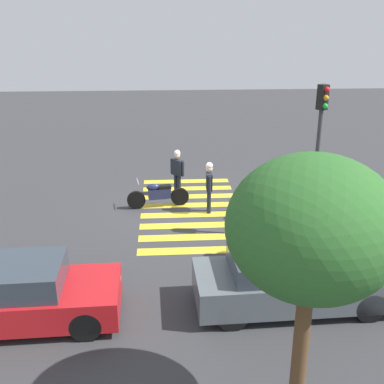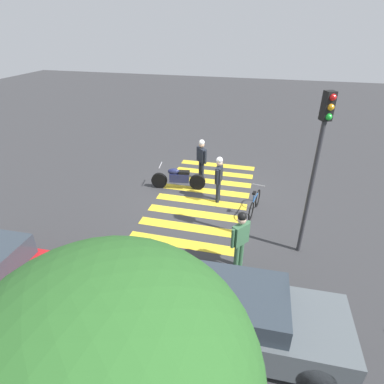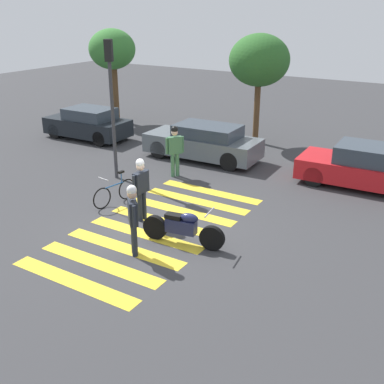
{
  "view_description": "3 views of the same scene",
  "coord_description": "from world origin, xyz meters",
  "px_view_note": "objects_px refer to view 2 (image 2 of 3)",
  "views": [
    {
      "loc": [
        0.93,
        15.5,
        6.45
      ],
      "look_at": [
        0.01,
        0.83,
        0.99
      ],
      "focal_mm": 43.79,
      "sensor_mm": 36.0,
      "label": 1
    },
    {
      "loc": [
        -2.26,
        10.71,
        6.19
      ],
      "look_at": [
        0.06,
        1.64,
        1.04
      ],
      "focal_mm": 29.29,
      "sensor_mm": 36.0,
      "label": 2
    },
    {
      "loc": [
        6.95,
        -9.37,
        5.77
      ],
      "look_at": [
        0.41,
        1.3,
        0.72
      ],
      "focal_mm": 43.56,
      "sensor_mm": 36.0,
      "label": 3
    }
  ],
  "objects_px": {
    "police_motorcycle": "(178,178)",
    "officer_by_motorcycle": "(219,176)",
    "leaning_bicycle": "(255,204)",
    "officer_on_foot": "(202,157)",
    "traffic_light_pole": "(318,155)",
    "pedestrian_bystander": "(240,237)",
    "car_grey_coupe": "(234,316)"
  },
  "relations": [
    {
      "from": "police_motorcycle",
      "to": "traffic_light_pole",
      "type": "bearing_deg",
      "value": 147.74
    },
    {
      "from": "leaning_bicycle",
      "to": "officer_on_foot",
      "type": "height_order",
      "value": "officer_on_foot"
    },
    {
      "from": "police_motorcycle",
      "to": "traffic_light_pole",
      "type": "relative_size",
      "value": 0.47
    },
    {
      "from": "officer_by_motorcycle",
      "to": "car_grey_coupe",
      "type": "height_order",
      "value": "officer_by_motorcycle"
    },
    {
      "from": "police_motorcycle",
      "to": "officer_by_motorcycle",
      "type": "relative_size",
      "value": 1.22
    },
    {
      "from": "leaning_bicycle",
      "to": "officer_on_foot",
      "type": "bearing_deg",
      "value": -41.58
    },
    {
      "from": "leaning_bicycle",
      "to": "traffic_light_pole",
      "type": "height_order",
      "value": "traffic_light_pole"
    },
    {
      "from": "pedestrian_bystander",
      "to": "traffic_light_pole",
      "type": "relative_size",
      "value": 0.39
    },
    {
      "from": "officer_by_motorcycle",
      "to": "leaning_bicycle",
      "type": "bearing_deg",
      "value": 160.75
    },
    {
      "from": "pedestrian_bystander",
      "to": "police_motorcycle",
      "type": "bearing_deg",
      "value": -54.4
    },
    {
      "from": "police_motorcycle",
      "to": "officer_by_motorcycle",
      "type": "distance_m",
      "value": 1.98
    },
    {
      "from": "traffic_light_pole",
      "to": "pedestrian_bystander",
      "type": "bearing_deg",
      "value": 35.36
    },
    {
      "from": "police_motorcycle",
      "to": "leaning_bicycle",
      "type": "distance_m",
      "value": 3.4
    },
    {
      "from": "police_motorcycle",
      "to": "traffic_light_pole",
      "type": "distance_m",
      "value": 6.18
    },
    {
      "from": "police_motorcycle",
      "to": "officer_by_motorcycle",
      "type": "bearing_deg",
      "value": 160.59
    },
    {
      "from": "traffic_light_pole",
      "to": "car_grey_coupe",
      "type": "bearing_deg",
      "value": 65.95
    },
    {
      "from": "officer_on_foot",
      "to": "traffic_light_pole",
      "type": "height_order",
      "value": "traffic_light_pole"
    },
    {
      "from": "police_motorcycle",
      "to": "leaning_bicycle",
      "type": "relative_size",
      "value": 1.35
    },
    {
      "from": "police_motorcycle",
      "to": "pedestrian_bystander",
      "type": "bearing_deg",
      "value": 125.6
    },
    {
      "from": "officer_by_motorcycle",
      "to": "car_grey_coupe",
      "type": "distance_m",
      "value": 6.01
    },
    {
      "from": "leaning_bicycle",
      "to": "officer_by_motorcycle",
      "type": "distance_m",
      "value": 1.66
    },
    {
      "from": "police_motorcycle",
      "to": "leaning_bicycle",
      "type": "bearing_deg",
      "value": 160.66
    },
    {
      "from": "police_motorcycle",
      "to": "car_grey_coupe",
      "type": "xyz_separation_m",
      "value": [
        -3.15,
        6.46,
        0.23
      ]
    },
    {
      "from": "police_motorcycle",
      "to": "officer_on_foot",
      "type": "xyz_separation_m",
      "value": [
        -0.73,
        -1.07,
        0.61
      ]
    },
    {
      "from": "traffic_light_pole",
      "to": "officer_by_motorcycle",
      "type": "bearing_deg",
      "value": -38.69
    },
    {
      "from": "pedestrian_bystander",
      "to": "leaning_bicycle",
      "type": "bearing_deg",
      "value": -93.94
    },
    {
      "from": "police_motorcycle",
      "to": "traffic_light_pole",
      "type": "height_order",
      "value": "traffic_light_pole"
    },
    {
      "from": "leaning_bicycle",
      "to": "car_grey_coupe",
      "type": "relative_size",
      "value": 0.36
    },
    {
      "from": "officer_by_motorcycle",
      "to": "car_grey_coupe",
      "type": "relative_size",
      "value": 0.4
    },
    {
      "from": "police_motorcycle",
      "to": "pedestrian_bystander",
      "type": "height_order",
      "value": "pedestrian_bystander"
    },
    {
      "from": "police_motorcycle",
      "to": "officer_by_motorcycle",
      "type": "height_order",
      "value": "officer_by_motorcycle"
    },
    {
      "from": "leaning_bicycle",
      "to": "traffic_light_pole",
      "type": "xyz_separation_m",
      "value": [
        -1.5,
        1.84,
        2.77
      ]
    }
  ]
}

